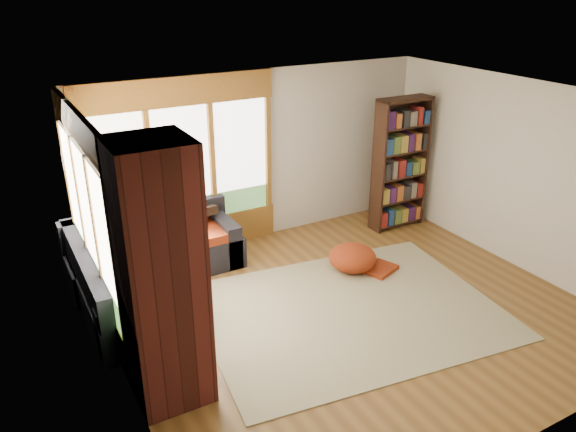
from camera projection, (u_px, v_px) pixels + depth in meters
name	position (u px, v px, depth m)	size (l,w,h in m)	color
floor	(350.00, 310.00, 6.96)	(5.50, 5.50, 0.00)	brown
ceiling	(361.00, 101.00, 5.93)	(5.50, 5.50, 0.00)	white
wall_back	(258.00, 157.00, 8.45)	(5.50, 0.04, 2.60)	silver
wall_front	(539.00, 322.00, 4.44)	(5.50, 0.04, 2.60)	silver
wall_left	(113.00, 271.00, 5.21)	(0.04, 5.00, 2.60)	silver
wall_right	(520.00, 176.00, 7.67)	(0.04, 5.00, 2.60)	silver
windows_back	(183.00, 167.00, 7.87)	(2.82, 0.10, 1.90)	#996627
windows_left	(89.00, 220.00, 6.17)	(0.10, 2.62, 1.90)	#996627
roller_blind	(73.00, 164.00, 6.69)	(0.03, 0.72, 0.90)	#879858
brick_chimney	(161.00, 278.00, 5.09)	(0.70, 0.70, 2.60)	#471914
sectional_sofa	(153.00, 268.00, 7.33)	(2.20, 2.20, 0.80)	black
area_rug	(349.00, 311.00, 6.94)	(3.58, 2.74, 0.01)	beige
bookshelf	(400.00, 164.00, 8.90)	(0.91, 0.30, 2.12)	black
pouf	(353.00, 257.00, 7.85)	(0.67, 0.67, 0.36)	#9F3211
dog_tan	(158.00, 233.00, 7.15)	(1.05, 0.93, 0.51)	brown
dog_brindle	(158.00, 254.00, 6.70)	(0.82, 0.94, 0.46)	black
throw_pillows	(155.00, 232.00, 7.22)	(1.98, 1.68, 0.45)	black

